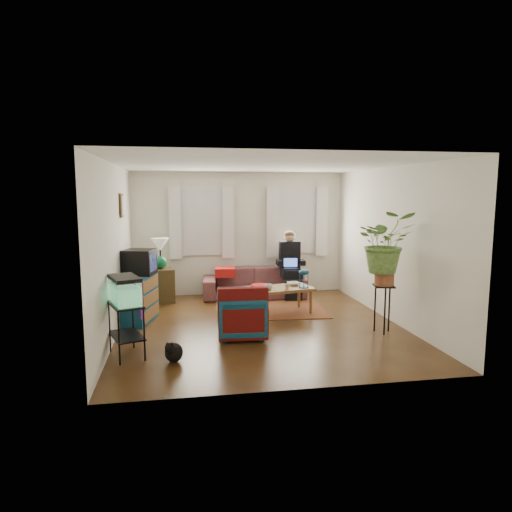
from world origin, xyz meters
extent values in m
cube|color=#4F2B14|center=(0.00, 0.00, 0.00)|extent=(4.50, 5.00, 0.01)
cube|color=white|center=(0.00, 0.00, 2.60)|extent=(4.50, 5.00, 0.01)
cube|color=silver|center=(0.00, 2.50, 1.30)|extent=(4.50, 0.01, 2.60)
cube|color=silver|center=(0.00, -2.50, 1.30)|extent=(4.50, 0.01, 2.60)
cube|color=silver|center=(-2.25, 0.00, 1.30)|extent=(0.01, 5.00, 2.60)
cube|color=silver|center=(2.25, 0.00, 1.30)|extent=(0.01, 5.00, 2.60)
cube|color=white|center=(-0.80, 2.48, 1.55)|extent=(1.08, 0.04, 1.38)
cube|color=white|center=(1.25, 2.48, 1.55)|extent=(1.08, 0.04, 1.38)
cube|color=white|center=(-0.80, 2.40, 1.55)|extent=(1.36, 0.06, 1.50)
cube|color=white|center=(1.25, 2.40, 1.55)|extent=(1.36, 0.06, 1.50)
cube|color=#3D2616|center=(-2.21, 0.85, 1.95)|extent=(0.04, 0.32, 0.40)
cube|color=maroon|center=(0.37, 1.04, 0.01)|extent=(2.10, 1.72, 0.01)
imported|color=brown|center=(0.25, 2.05, 0.41)|extent=(2.16, 0.98, 0.82)
cube|color=#3B2516|center=(-1.65, 1.96, 0.34)|extent=(0.55, 0.55, 0.67)
cube|color=navy|center=(-1.99, 0.58, 0.40)|extent=(0.66, 0.97, 0.79)
cube|color=black|center=(-1.95, 0.67, 1.01)|extent=(0.58, 0.55, 0.42)
cube|color=black|center=(-2.00, -1.10, 0.36)|extent=(0.55, 0.72, 0.71)
cube|color=#7FD899|center=(-2.00, -1.10, 0.90)|extent=(0.50, 0.66, 0.38)
ellipsoid|color=black|center=(-1.38, -1.42, 0.15)|extent=(0.33, 0.41, 0.31)
imported|color=#11626A|center=(-0.38, -0.53, 0.36)|extent=(0.73, 0.69, 0.72)
cube|color=#9E0A0A|center=(-0.39, -0.80, 0.51)|extent=(0.73, 0.20, 0.59)
cube|color=brown|center=(0.49, 0.71, 0.24)|extent=(1.25, 0.84, 0.48)
imported|color=white|center=(0.26, 0.56, 0.53)|extent=(0.15, 0.15, 0.10)
imported|color=beige|center=(0.58, 0.54, 0.52)|extent=(0.12, 0.12, 0.10)
imported|color=white|center=(0.78, 0.87, 0.50)|extent=(0.26, 0.26, 0.06)
cylinder|color=#B21414|center=(0.16, 0.80, 0.50)|extent=(0.42, 0.42, 0.04)
cube|color=black|center=(1.81, -0.69, 0.38)|extent=(0.38, 0.38, 0.75)
imported|color=#599947|center=(1.81, -0.69, 1.27)|extent=(1.00, 0.91, 0.95)
camera|label=1|loc=(-1.30, -7.15, 2.15)|focal=32.00mm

